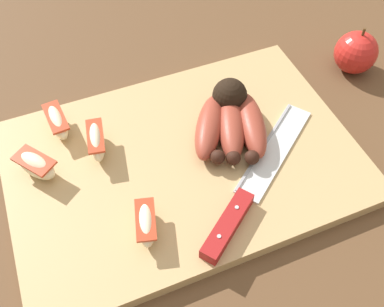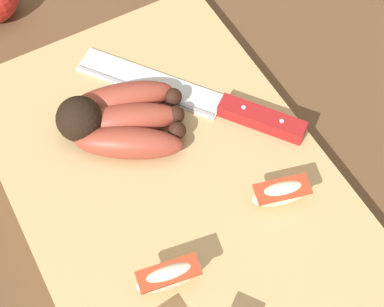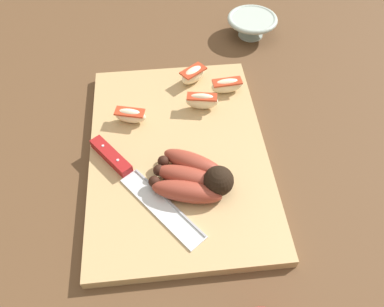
{
  "view_description": "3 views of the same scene",
  "coord_description": "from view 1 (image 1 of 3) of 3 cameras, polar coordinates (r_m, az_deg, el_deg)",
  "views": [
    {
      "loc": [
        -0.12,
        -0.34,
        0.5
      ],
      "look_at": [
        0.01,
        -0.02,
        0.05
      ],
      "focal_mm": 40.67,
      "sensor_mm": 36.0,
      "label": 1
    },
    {
      "loc": [
        -0.26,
        0.11,
        0.56
      ],
      "look_at": [
        0.0,
        -0.03,
        0.04
      ],
      "focal_mm": 53.34,
      "sensor_mm": 36.0,
      "label": 2
    },
    {
      "loc": [
        0.46,
        -0.03,
        0.58
      ],
      "look_at": [
        0.03,
        0.02,
        0.04
      ],
      "focal_mm": 36.69,
      "sensor_mm": 36.0,
      "label": 3
    }
  ],
  "objects": [
    {
      "name": "whole_apple",
      "position": [
        0.77,
        20.69,
        12.3
      ],
      "size": [
        0.07,
        0.07,
        0.08
      ],
      "color": "red",
      "rests_on": "ground_plane"
    },
    {
      "name": "apple_wedge_middle",
      "position": [
        0.6,
        -19.77,
        -1.45
      ],
      "size": [
        0.06,
        0.06,
        0.03
      ],
      "color": "beige",
      "rests_on": "cutting_board"
    },
    {
      "name": "apple_wedge_extra",
      "position": [
        0.6,
        -12.4,
        1.61
      ],
      "size": [
        0.03,
        0.07,
        0.04
      ],
      "color": "beige",
      "rests_on": "cutting_board"
    },
    {
      "name": "apple_wedge_far",
      "position": [
        0.53,
        -6.04,
        -9.07
      ],
      "size": [
        0.04,
        0.07,
        0.03
      ],
      "color": "beige",
      "rests_on": "cutting_board"
    },
    {
      "name": "chefs_knife",
      "position": [
        0.56,
        6.97,
        -5.63
      ],
      "size": [
        0.24,
        0.19,
        0.02
      ],
      "color": "silver",
      "rests_on": "cutting_board"
    },
    {
      "name": "banana_bunch",
      "position": [
        0.62,
        5.12,
        4.32
      ],
      "size": [
        0.14,
        0.15,
        0.05
      ],
      "color": "black",
      "rests_on": "cutting_board"
    },
    {
      "name": "cutting_board",
      "position": [
        0.6,
        -1.33,
        -1.14
      ],
      "size": [
        0.47,
        0.32,
        0.02
      ],
      "primitive_type": "cube",
      "color": "tan",
      "rests_on": "ground_plane"
    },
    {
      "name": "ground_plane",
      "position": [
        0.62,
        -1.33,
        -1.23
      ],
      "size": [
        6.0,
        6.0,
        0.0
      ],
      "primitive_type": "plane",
      "color": "brown"
    },
    {
      "name": "apple_wedge_near",
      "position": [
        0.64,
        -17.27,
        4.02
      ],
      "size": [
        0.03,
        0.07,
        0.03
      ],
      "color": "beige",
      "rests_on": "cutting_board"
    }
  ]
}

